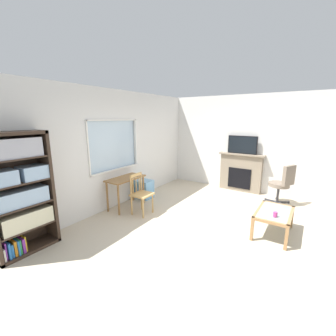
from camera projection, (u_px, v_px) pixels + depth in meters
ground at (216, 233)px, 4.16m from camera, size 6.57×6.17×0.02m
wall_back_with_window at (115, 150)px, 5.26m from camera, size 5.57×0.15×2.72m
wall_right at (257, 145)px, 6.17m from camera, size 0.12×5.37×2.72m
bookshelf at (19, 191)px, 3.39m from camera, size 0.90×0.38×1.90m
desk_under_window at (126, 183)px, 5.19m from camera, size 0.94×0.46×0.73m
wooden_chair at (141, 194)px, 4.88m from camera, size 0.43×0.41×0.90m
plastic_drawer_unit at (144, 189)px, 5.89m from camera, size 0.35×0.40×0.48m
fireplace at (240, 172)px, 6.41m from camera, size 0.26×1.25×1.10m
tv at (242, 145)px, 6.21m from camera, size 0.06×0.80×0.50m
office_chair at (283, 183)px, 5.39m from camera, size 0.59×0.62×1.00m
coffee_table at (274, 215)px, 4.03m from camera, size 0.95×0.58×0.44m
sippy_cup at (275, 214)px, 3.79m from camera, size 0.07×0.07×0.09m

